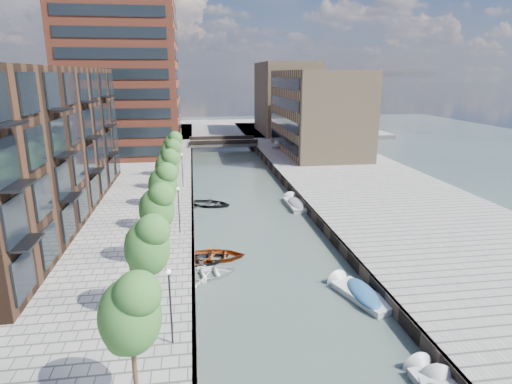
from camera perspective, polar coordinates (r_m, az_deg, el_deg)
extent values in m
plane|color=#38473F|center=(53.87, -1.97, -0.04)|extent=(300.00, 300.00, 0.00)
cube|color=gray|center=(57.68, 14.03, 1.06)|extent=(20.00, 140.00, 1.00)
cube|color=#332823|center=(53.43, -8.49, 0.22)|extent=(0.25, 140.00, 1.00)
cube|color=#332823|center=(54.73, 4.39, 0.71)|extent=(0.25, 140.00, 1.00)
cube|color=gray|center=(112.60, -5.46, 8.29)|extent=(80.00, 40.00, 1.00)
cube|color=black|center=(44.43, -27.14, 5.51)|extent=(8.00, 38.00, 14.00)
cube|color=brown|center=(77.44, -17.44, 15.97)|extent=(18.00, 18.00, 30.00)
cube|color=#8D7456|center=(77.01, 8.18, 10.54)|extent=(12.00, 25.00, 14.00)
cube|color=#8D7456|center=(102.09, 4.01, 12.39)|extent=(12.00, 20.00, 16.00)
cube|color=gray|center=(84.81, -4.44, 6.53)|extent=(13.00, 6.00, 0.60)
cube|color=#332823|center=(81.96, -4.31, 6.64)|extent=(13.00, 0.40, 0.80)
cube|color=#332823|center=(87.48, -4.58, 7.20)|extent=(13.00, 0.40, 0.80)
cylinder|color=#382619|center=(19.73, -15.85, -21.84)|extent=(0.20, 0.20, 3.20)
ellipsoid|color=#255720|center=(18.24, -16.50, -14.98)|extent=(2.50, 2.50, 3.25)
cylinder|color=#382619|center=(25.63, -13.93, -12.39)|extent=(0.20, 0.20, 3.20)
ellipsoid|color=#255720|center=(24.49, -14.34, -6.73)|extent=(2.50, 2.50, 3.25)
cylinder|color=#382619|center=(31.97, -12.82, -6.56)|extent=(0.20, 0.20, 3.20)
ellipsoid|color=#255720|center=(31.07, -13.12, -1.89)|extent=(2.50, 2.50, 3.25)
cylinder|color=#382619|center=(38.54, -12.10, -2.69)|extent=(0.20, 0.20, 3.20)
ellipsoid|color=#255720|center=(37.80, -12.33, 1.24)|extent=(2.50, 2.50, 3.25)
cylinder|color=#382619|center=(45.24, -11.59, 0.04)|extent=(0.20, 0.20, 3.20)
ellipsoid|color=#255720|center=(44.61, -11.78, 3.42)|extent=(2.50, 2.50, 3.25)
cylinder|color=#382619|center=(52.02, -11.22, 2.07)|extent=(0.20, 0.20, 3.20)
ellipsoid|color=#255720|center=(51.47, -11.37, 5.02)|extent=(2.50, 2.50, 3.25)
cylinder|color=#382619|center=(58.85, -10.93, 3.62)|extent=(0.20, 0.20, 3.20)
ellipsoid|color=#255720|center=(58.37, -11.06, 6.24)|extent=(2.50, 2.50, 3.25)
cylinder|color=black|center=(22.70, -11.31, -14.93)|extent=(0.10, 0.10, 4.00)
sphere|color=#FFF2CC|center=(21.77, -11.59, -10.38)|extent=(0.24, 0.24, 0.24)
cylinder|color=black|center=(37.40, -10.23, -2.51)|extent=(0.10, 0.10, 4.00)
sphere|color=#FFF2CC|center=(36.84, -10.38, 0.45)|extent=(0.24, 0.24, 0.24)
cylinder|color=black|center=(52.85, -9.79, 2.79)|extent=(0.10, 0.10, 4.00)
sphere|color=#FFF2CC|center=(52.46, -9.89, 4.92)|extent=(0.24, 0.24, 0.24)
imported|color=black|center=(34.37, -7.15, -9.39)|extent=(5.28, 4.38, 0.95)
imported|color=#8F340F|center=(35.02, -5.44, -8.85)|extent=(5.17, 3.94, 1.00)
imported|color=white|center=(32.19, -6.53, -11.18)|extent=(5.19, 4.20, 0.95)
imported|color=black|center=(48.61, -6.11, -1.84)|extent=(5.67, 5.01, 0.97)
cone|color=beige|center=(24.46, 21.30, -21.45)|extent=(1.72, 1.01, 1.65)
cube|color=silver|center=(29.95, 14.08, -13.62)|extent=(3.15, 4.93, 0.65)
cube|color=silver|center=(29.78, 14.12, -13.03)|extent=(3.26, 5.05, 0.10)
cone|color=silver|center=(31.45, 11.24, -11.85)|extent=(1.91, 1.42, 1.71)
ellipsoid|color=navy|center=(29.76, 14.13, -12.94)|extent=(2.93, 4.52, 0.56)
cube|color=#B9B9B7|center=(48.10, 5.38, -1.94)|extent=(1.92, 4.95, 0.69)
cube|color=#B9B9B7|center=(47.99, 5.40, -1.52)|extent=(2.01, 5.05, 0.11)
cone|color=#B9B9B7|center=(50.35, 4.67, -1.07)|extent=(1.83, 1.00, 1.81)
ellipsoid|color=slate|center=(47.97, 5.40, -1.46)|extent=(1.81, 4.52, 0.60)
imported|color=silver|center=(81.04, 2.92, 6.42)|extent=(2.90, 4.43, 1.40)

